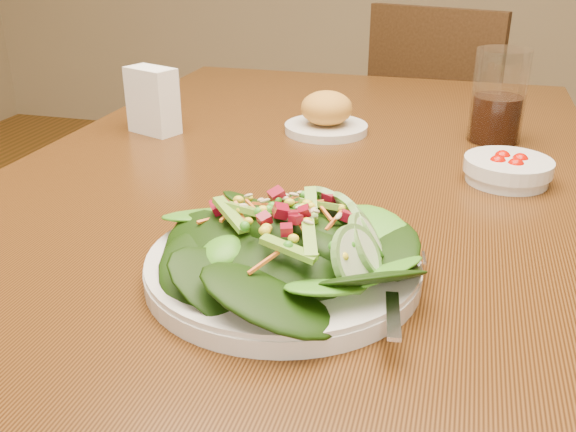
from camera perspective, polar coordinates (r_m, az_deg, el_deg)
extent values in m
cube|color=#543011|center=(0.99, 1.40, 3.08)|extent=(0.90, 1.40, 0.04)
cylinder|color=#3A2411|center=(1.81, -5.79, 0.25)|extent=(0.07, 0.07, 0.71)
cylinder|color=#3A2411|center=(1.71, 19.47, -2.58)|extent=(0.07, 0.07, 0.71)
cube|color=#3A2411|center=(2.15, 13.96, 5.49)|extent=(0.52, 0.52, 0.04)
cylinder|color=#3A2411|center=(2.34, 18.97, 0.62)|extent=(0.04, 0.04, 0.40)
cylinder|color=#3A2411|center=(2.44, 11.07, 2.48)|extent=(0.04, 0.04, 0.40)
cylinder|color=#3A2411|center=(2.03, 16.19, -2.69)|extent=(0.04, 0.04, 0.40)
cylinder|color=#3A2411|center=(2.14, 7.31, -0.40)|extent=(0.04, 0.04, 0.40)
cube|color=#3A2411|center=(1.91, 12.57, 10.92)|extent=(0.38, 0.15, 0.45)
cylinder|color=silver|center=(0.68, -0.45, -4.73)|extent=(0.29, 0.29, 0.02)
ellipsoid|color=black|center=(0.66, -0.46, -2.39)|extent=(0.20, 0.20, 0.04)
cube|color=silver|center=(0.63, 9.72, -6.33)|extent=(0.05, 0.18, 0.01)
cylinder|color=silver|center=(1.17, 3.40, 7.79)|extent=(0.15, 0.15, 0.01)
ellipsoid|color=#BF7C34|center=(1.16, 3.45, 9.58)|extent=(0.09, 0.09, 0.06)
cylinder|color=silver|center=(0.98, 18.93, 3.88)|extent=(0.13, 0.13, 0.04)
sphere|color=#BB0900|center=(0.99, 19.91, 4.52)|extent=(0.03, 0.03, 0.03)
sphere|color=#BB0900|center=(0.99, 18.49, 4.82)|extent=(0.03, 0.03, 0.03)
sphere|color=#BB0900|center=(0.97, 18.11, 4.41)|extent=(0.03, 0.03, 0.03)
sphere|color=#BB0900|center=(0.96, 19.56, 4.11)|extent=(0.03, 0.03, 0.03)
cylinder|color=silver|center=(1.15, 18.22, 10.08)|extent=(0.09, 0.09, 0.16)
cylinder|color=black|center=(1.16, 17.97, 8.22)|extent=(0.08, 0.08, 0.08)
cube|color=white|center=(1.18, -11.93, 10.00)|extent=(0.10, 0.08, 0.12)
cube|color=white|center=(1.17, -11.97, 10.43)|extent=(0.09, 0.07, 0.10)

